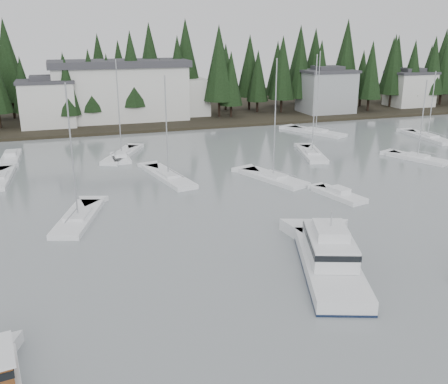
# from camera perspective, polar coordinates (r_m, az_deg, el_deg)

# --- Properties ---
(far_shore_land) EXTENTS (240.00, 54.00, 1.00)m
(far_shore_land) POSITION_cam_1_polar(r_m,az_deg,el_deg) (112.69, -9.97, 9.28)
(far_shore_land) COLOR black
(far_shore_land) RESTS_ON ground
(conifer_treeline) EXTENTS (200.00, 22.00, 20.00)m
(conifer_treeline) POSITION_cam_1_polar(r_m,az_deg,el_deg) (101.95, -9.02, 8.43)
(conifer_treeline) COLOR black
(conifer_treeline) RESTS_ON ground
(house_west) EXTENTS (9.54, 7.42, 8.75)m
(house_west) POSITION_cam_1_polar(r_m,az_deg,el_deg) (93.07, -19.55, 9.63)
(house_west) COLOR silver
(house_west) RESTS_ON ground
(house_east_a) EXTENTS (10.60, 8.48, 9.25)m
(house_east_a) POSITION_cam_1_polar(r_m,az_deg,el_deg) (105.78, 11.61, 11.31)
(house_east_a) COLOR #999EA0
(house_east_a) RESTS_ON ground
(house_east_b) EXTENTS (9.54, 7.42, 8.25)m
(house_east_b) POSITION_cam_1_polar(r_m,az_deg,el_deg) (119.79, 20.49, 11.06)
(house_east_b) COLOR silver
(house_east_b) RESTS_ON ground
(harbor_inn) EXTENTS (29.50, 11.50, 10.90)m
(harbor_inn) POSITION_cam_1_polar(r_m,az_deg,el_deg) (97.14, -10.57, 11.32)
(harbor_inn) COLOR silver
(harbor_inn) RESTS_ON ground
(cabin_cruiser_center) EXTENTS (7.55, 12.56, 5.16)m
(cabin_cruiser_center) POSITION_cam_1_polar(r_m,az_deg,el_deg) (36.98, 11.96, -7.72)
(cabin_cruiser_center) COLOR white
(cabin_cruiser_center) RESTS_ON ground
(sailboat_0) EXTENTS (4.58, 11.20, 12.41)m
(sailboat_0) POSITION_cam_1_polar(r_m,az_deg,el_deg) (58.93, -6.38, 1.61)
(sailboat_0) COLOR white
(sailboat_0) RESTS_ON ground
(sailboat_2) EXTENTS (5.03, 9.90, 14.16)m
(sailboat_2) POSITION_cam_1_polar(r_m,az_deg,el_deg) (70.45, 9.99, 4.19)
(sailboat_2) COLOR white
(sailboat_2) RESTS_ON ground
(sailboat_3) EXTENTS (5.40, 9.57, 12.96)m
(sailboat_3) POSITION_cam_1_polar(r_m,az_deg,el_deg) (47.53, -16.31, -3.08)
(sailboat_3) COLOR white
(sailboat_3) RESTS_ON ground
(sailboat_4) EXTENTS (6.75, 10.23, 13.58)m
(sailboat_4) POSITION_cam_1_polar(r_m,az_deg,el_deg) (70.26, -11.60, 4.05)
(sailboat_4) COLOR white
(sailboat_4) RESTS_ON ground
(sailboat_5) EXTENTS (5.31, 8.45, 11.10)m
(sailboat_5) POSITION_cam_1_polar(r_m,az_deg,el_deg) (71.93, 21.22, 3.49)
(sailboat_5) COLOR white
(sailboat_5) RESTS_ON ground
(sailboat_6) EXTENTS (7.03, 10.97, 13.96)m
(sailboat_6) POSITION_cam_1_polar(r_m,az_deg,el_deg) (86.26, 10.44, 6.67)
(sailboat_6) COLOR white
(sailboat_6) RESTS_ON ground
(sailboat_8) EXTENTS (5.71, 9.51, 14.26)m
(sailboat_8) POSITION_cam_1_polar(r_m,az_deg,el_deg) (58.29, 5.64, 1.47)
(sailboat_8) COLOR white
(sailboat_8) RESTS_ON ground
(sailboat_9) EXTENTS (3.20, 10.66, 11.14)m
(sailboat_9) POSITION_cam_1_polar(r_m,az_deg,el_deg) (86.91, 22.23, 5.70)
(sailboat_9) COLOR white
(sailboat_9) RESTS_ON ground
(runabout_1) EXTENTS (3.57, 6.58, 1.42)m
(runabout_1) POSITION_cam_1_polar(r_m,az_deg,el_deg) (53.38, 12.98, -0.42)
(runabout_1) COLOR white
(runabout_1) RESTS_ON ground
(runabout_3) EXTENTS (2.41, 6.75, 1.42)m
(runabout_3) POSITION_cam_1_polar(r_m,az_deg,el_deg) (73.47, -23.16, 3.60)
(runabout_3) COLOR white
(runabout_3) RESTS_ON ground
(runabout_4) EXTENTS (2.27, 5.25, 1.42)m
(runabout_4) POSITION_cam_1_polar(r_m,az_deg,el_deg) (68.32, -11.74, 3.69)
(runabout_4) COLOR white
(runabout_4) RESTS_ON ground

